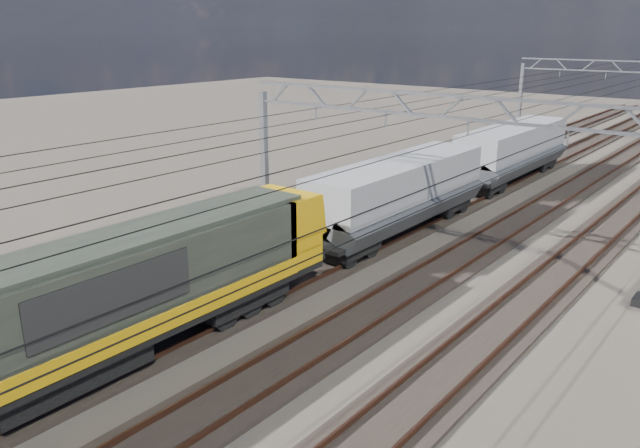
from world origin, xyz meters
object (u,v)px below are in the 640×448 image
Objects in this scene: catenary_gantry_mid at (423,167)px; hopper_wagon_mid at (513,148)px; hopper_wagon_lead at (399,191)px; catenary_gantry_far at (627,99)px; locomotive at (55,315)px.

catenary_gantry_mid reaches higher than hopper_wagon_mid.
catenary_gantry_far is at bearing 86.69° from hopper_wagon_lead.
catenary_gantry_far is 1.53× the size of hopper_wagon_mid.
catenary_gantry_mid is 16.47m from locomotive.
locomotive is (-2.00, -16.27, -1.58)m from catenary_gantry_mid.
hopper_wagon_lead is (-0.00, 17.70, -0.09)m from locomotive.
locomotive is at bearing -90.00° from hopper_wagon_mid.
locomotive is at bearing -92.19° from catenary_gantry_far.
hopper_wagon_lead is at bearing -90.00° from hopper_wagon_mid.
hopper_wagon_mid is at bearing 97.30° from catenary_gantry_mid.
catenary_gantry_mid reaches higher than hopper_wagon_lead.
catenary_gantry_mid is 1.53× the size of hopper_wagon_lead.
hopper_wagon_lead is at bearing 144.55° from catenary_gantry_mid.
catenary_gantry_far is 52.33m from locomotive.
hopper_wagon_lead is (-2.00, 1.42, -1.67)m from catenary_gantry_mid.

